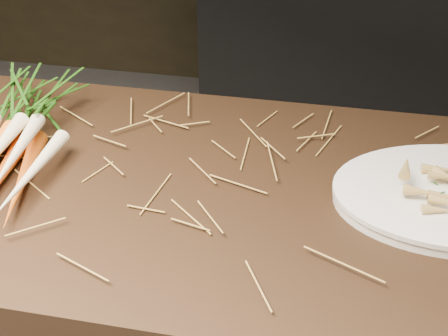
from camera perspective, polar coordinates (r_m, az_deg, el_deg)
name	(u,v)px	position (r m, az deg, el deg)	size (l,w,h in m)	color
back_counter	(389,47)	(2.95, 16.45, 11.69)	(1.82, 0.62, 0.84)	black
straw_bedding	(315,193)	(1.04, 9.26, -2.49)	(1.40, 0.60, 0.02)	olive
root_veg_bunch	(23,124)	(1.23, -19.75, 4.20)	(0.24, 0.53, 0.10)	#C85216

